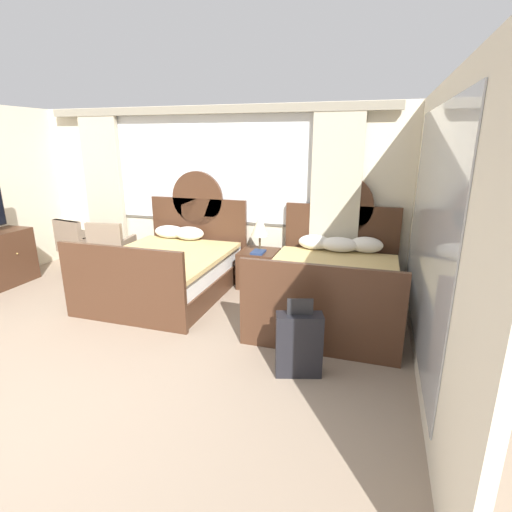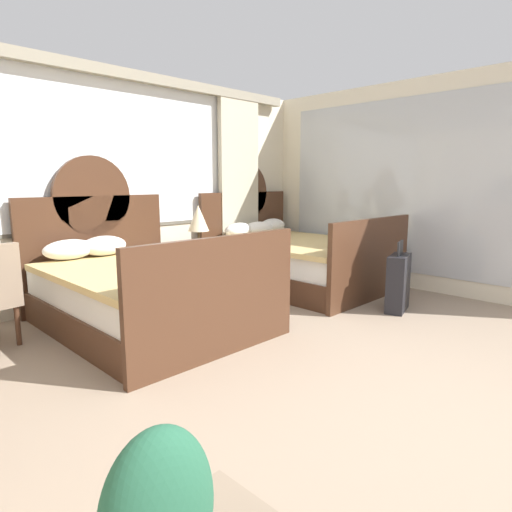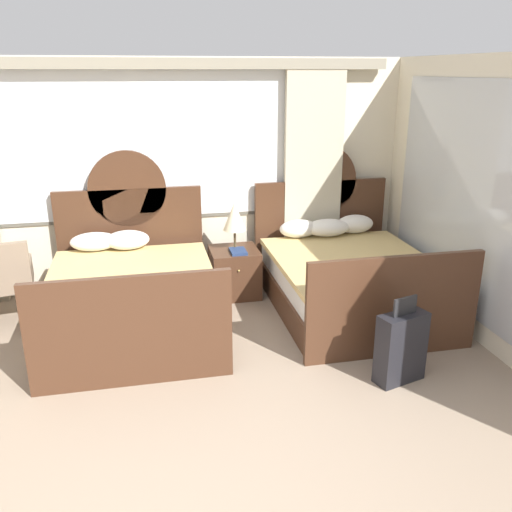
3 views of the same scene
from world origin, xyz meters
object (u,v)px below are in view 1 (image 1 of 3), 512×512
armchair_by_window_left (111,245)px  suitcase_on_floor (299,344)px  nightstand_between_beds (259,268)px  book_on_nightstand (258,252)px  armchair_by_window_right (78,242)px  bed_near_mirror (331,285)px  bed_near_window (169,269)px  table_lamp_on_nightstand (260,225)px  armchair_by_window_centre (78,242)px

armchair_by_window_left → suitcase_on_floor: bearing=-29.1°
nightstand_between_beds → book_on_nightstand: 0.32m
armchair_by_window_left → armchair_by_window_right: 0.66m
suitcase_on_floor → book_on_nightstand: bearing=116.6°
nightstand_between_beds → bed_near_mirror: bearing=-28.2°
bed_near_window → table_lamp_on_nightstand: (1.19, 0.66, 0.59)m
armchair_by_window_left → suitcase_on_floor: size_ratio=1.16×
bed_near_window → armchair_by_window_left: (-1.33, 0.45, 0.14)m
nightstand_between_beds → armchair_by_window_centre: bearing=-176.6°
armchair_by_window_left → book_on_nightstand: bearing=1.7°
bed_near_mirror → table_lamp_on_nightstand: bed_near_mirror is taller
bed_near_window → armchair_by_window_right: bearing=167.2°
suitcase_on_floor → bed_near_window: bearing=145.5°
bed_near_mirror → book_on_nightstand: bed_near_mirror is taller
bed_near_mirror → suitcase_on_floor: bed_near_mirror is taller
bed_near_mirror → nightstand_between_beds: size_ratio=3.80×
bed_near_mirror → table_lamp_on_nightstand: bearing=151.0°
bed_near_mirror → armchair_by_window_left: bed_near_mirror is taller
armchair_by_window_right → armchair_by_window_centre: bearing=-10.2°
book_on_nightstand → armchair_by_window_right: (-3.20, -0.08, -0.07)m
table_lamp_on_nightstand → armchair_by_window_right: table_lamp_on_nightstand is taller
nightstand_between_beds → book_on_nightstand: book_on_nightstand is taller
bed_near_window → book_on_nightstand: bed_near_window is taller
armchair_by_window_left → table_lamp_on_nightstand: bearing=4.6°
table_lamp_on_nightstand → armchair_by_window_centre: (-3.19, -0.20, -0.45)m
armchair_by_window_centre → suitcase_on_floor: 4.68m
table_lamp_on_nightstand → nightstand_between_beds: bearing=-127.2°
suitcase_on_floor → bed_near_mirror: bearing=85.7°
bed_near_window → armchair_by_window_centre: (-1.99, 0.45, 0.14)m
bed_near_window → armchair_by_window_left: bearing=161.3°
nightstand_between_beds → armchair_by_window_right: 3.19m
bed_near_window → nightstand_between_beds: 1.35m
book_on_nightstand → armchair_by_window_left: (-2.54, -0.08, -0.07)m
bed_near_mirror → nightstand_between_beds: 1.34m
book_on_nightstand → armchair_by_window_right: 3.20m
suitcase_on_floor → armchair_by_window_centre: bearing=154.8°
book_on_nightstand → armchair_by_window_left: size_ratio=0.29×
book_on_nightstand → armchair_by_window_centre: size_ratio=0.29×
bed_near_mirror → table_lamp_on_nightstand: (-1.16, 0.64, 0.59)m
armchair_by_window_right → armchair_by_window_left: bearing=-0.0°
bed_near_window → suitcase_on_floor: 2.72m
table_lamp_on_nightstand → armchair_by_window_centre: table_lamp_on_nightstand is taller
book_on_nightstand → armchair_by_window_left: 2.54m
table_lamp_on_nightstand → suitcase_on_floor: (1.05, -2.19, -0.64)m
book_on_nightstand → armchair_by_window_right: size_ratio=0.29×
bed_near_window → suitcase_on_floor: (2.24, -1.54, -0.04)m
armchair_by_window_left → suitcase_on_floor: (3.57, -1.99, -0.18)m
table_lamp_on_nightstand → suitcase_on_floor: size_ratio=0.73×
nightstand_between_beds → table_lamp_on_nightstand: size_ratio=1.03×
bed_near_window → book_on_nightstand: (1.21, 0.53, 0.21)m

